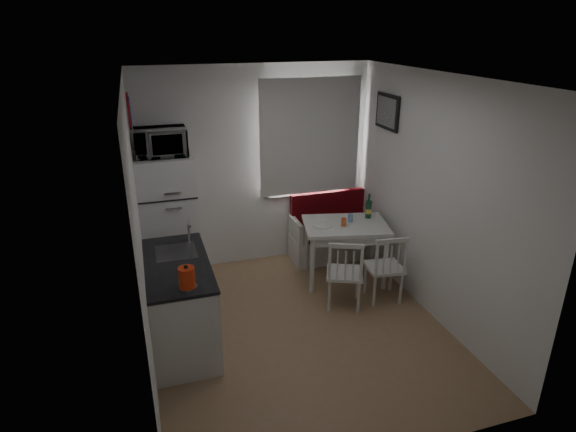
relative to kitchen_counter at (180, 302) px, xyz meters
name	(u,v)px	position (x,y,z in m)	size (l,w,h in m)	color
floor	(299,328)	(1.20, -0.16, -0.46)	(3.00, 3.50, 0.02)	#93764E
ceiling	(301,77)	(1.20, -0.16, 2.14)	(3.00, 3.50, 0.02)	white
wall_back	(256,168)	(1.20, 1.59, 0.84)	(3.00, 0.02, 2.60)	white
wall_front	(387,311)	(1.20, -1.91, 0.84)	(3.00, 0.02, 2.60)	white
wall_left	(139,235)	(-0.30, -0.16, 0.84)	(0.02, 3.50, 2.60)	white
wall_right	(434,200)	(2.70, -0.16, 0.84)	(0.02, 3.50, 2.60)	white
window	(308,140)	(1.90, 1.56, 1.17)	(1.22, 0.06, 1.47)	silver
curtain	(310,137)	(1.90, 1.49, 1.22)	(1.35, 0.02, 1.50)	white
kitchen_counter	(180,302)	(0.00, 0.00, 0.00)	(0.62, 1.32, 1.16)	silver
wall_sign	(130,111)	(-0.27, 1.29, 1.69)	(0.40, 0.40, 0.03)	#1C3AA9
picture_frame	(387,112)	(2.67, 0.94, 1.59)	(0.04, 0.52, 0.42)	black
bench	(336,236)	(2.25, 1.35, -0.16)	(1.26, 0.49, 0.90)	silver
dining_table	(345,230)	(2.09, 0.71, 0.22)	(1.14, 0.91, 0.76)	silver
chair_left	(348,267)	(1.84, 0.05, 0.07)	(0.52, 0.52, 0.46)	silver
chair_right	(389,262)	(2.34, 0.05, 0.07)	(0.44, 0.42, 0.45)	silver
fridge	(169,222)	(0.02, 1.24, 0.37)	(0.66, 0.66, 1.65)	white
microwave	(161,142)	(0.02, 1.19, 1.35)	(0.56, 0.38, 0.31)	white
kettle	(187,277)	(0.05, -0.54, 0.56)	(0.17, 0.17, 0.23)	red
wine_bottle	(369,206)	(2.44, 0.81, 0.46)	(0.08, 0.08, 0.32)	#164626
drinking_glass_orange	(344,222)	(2.04, 0.66, 0.35)	(0.06, 0.06, 0.10)	#DF5B25
drinking_glass_blue	(350,218)	(2.17, 0.76, 0.35)	(0.06, 0.06, 0.10)	#799DCD
plate	(322,225)	(1.79, 0.73, 0.31)	(0.23, 0.23, 0.02)	white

